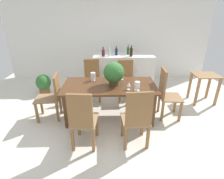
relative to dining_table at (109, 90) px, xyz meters
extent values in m
plane|color=silver|center=(0.00, -0.09, -0.63)|extent=(7.04, 7.04, 0.00)
cube|color=white|center=(0.00, 2.51, 0.67)|extent=(6.40, 0.10, 2.60)
cube|color=#4C2D19|center=(0.00, 0.00, 0.10)|extent=(1.85, 0.92, 0.04)
cube|color=#4C2D19|center=(-0.82, -0.35, -0.27)|extent=(0.09, 0.09, 0.71)
cube|color=#4C2D19|center=(0.82, -0.35, -0.27)|extent=(0.09, 0.09, 0.71)
cube|color=#4C2D19|center=(-0.82, 0.35, -0.27)|extent=(0.09, 0.09, 0.71)
cube|color=#4C2D19|center=(0.82, 0.35, -0.27)|extent=(0.09, 0.09, 0.71)
cube|color=brown|center=(1.44, -0.20, -0.40)|extent=(0.05, 0.05, 0.44)
cube|color=brown|center=(1.46, 0.17, -0.40)|extent=(0.05, 0.05, 0.44)
cube|color=brown|center=(1.08, -0.17, -0.40)|extent=(0.05, 0.05, 0.44)
cube|color=brown|center=(1.10, 0.20, -0.40)|extent=(0.05, 0.05, 0.44)
cube|color=#8F6F4C|center=(1.27, 0.00, -0.17)|extent=(0.46, 0.47, 0.03)
cube|color=brown|center=(1.07, 0.01, 0.14)|extent=(0.07, 0.41, 0.59)
cube|color=brown|center=(-0.23, -0.62, -0.40)|extent=(0.05, 0.05, 0.44)
cube|color=brown|center=(-0.56, -0.59, -0.40)|extent=(0.05, 0.05, 0.44)
cube|color=brown|center=(-0.27, -1.02, -0.40)|extent=(0.05, 0.05, 0.44)
cube|color=brown|center=(-0.60, -0.99, -0.40)|extent=(0.05, 0.05, 0.44)
cube|color=#8F6F4C|center=(-0.42, -0.80, -0.17)|extent=(0.45, 0.51, 0.03)
cube|color=brown|center=(-0.44, -1.02, 0.13)|extent=(0.37, 0.07, 0.57)
cube|color=brown|center=(0.25, 0.60, -0.40)|extent=(0.05, 0.05, 0.44)
cube|color=brown|center=(0.60, 0.61, -0.40)|extent=(0.05, 0.05, 0.44)
cube|color=brown|center=(0.24, 1.00, -0.40)|extent=(0.05, 0.05, 0.44)
cube|color=brown|center=(0.58, 1.01, -0.40)|extent=(0.05, 0.05, 0.44)
cube|color=#8F6F4C|center=(0.42, 0.80, -0.17)|extent=(0.44, 0.49, 0.03)
cube|color=brown|center=(0.41, 1.02, 0.10)|extent=(0.39, 0.05, 0.52)
cube|color=brown|center=(-0.57, 0.63, -0.40)|extent=(0.05, 0.05, 0.44)
cube|color=brown|center=(-0.24, 0.65, -0.40)|extent=(0.05, 0.05, 0.44)
cube|color=brown|center=(-0.59, 0.96, -0.40)|extent=(0.05, 0.05, 0.44)
cube|color=brown|center=(-0.27, 0.98, -0.40)|extent=(0.05, 0.05, 0.44)
cube|color=#8F6F4C|center=(-0.42, 0.80, -0.17)|extent=(0.43, 0.44, 0.03)
cube|color=brown|center=(-0.43, 0.99, 0.12)|extent=(0.37, 0.07, 0.55)
cube|color=brown|center=(0.59, -0.62, -0.40)|extent=(0.05, 0.05, 0.44)
cube|color=brown|center=(0.22, -0.64, -0.40)|extent=(0.05, 0.05, 0.44)
cube|color=brown|center=(0.61, -0.97, -0.40)|extent=(0.05, 0.05, 0.44)
cube|color=brown|center=(0.25, -0.99, -0.40)|extent=(0.05, 0.05, 0.44)
cube|color=#8F6F4C|center=(0.42, -0.80, -0.17)|extent=(0.47, 0.45, 0.03)
cube|color=brown|center=(0.43, -1.00, 0.13)|extent=(0.41, 0.07, 0.58)
cube|color=brown|center=(-1.48, 0.16, -0.40)|extent=(0.05, 0.05, 0.44)
cube|color=brown|center=(-1.46, -0.19, -0.40)|extent=(0.05, 0.05, 0.44)
cube|color=brown|center=(-1.08, 0.19, -0.40)|extent=(0.05, 0.05, 0.44)
cube|color=brown|center=(-1.05, -0.16, -0.40)|extent=(0.05, 0.05, 0.44)
cube|color=#8F6F4C|center=(-1.27, 0.00, -0.17)|extent=(0.51, 0.46, 0.03)
cube|color=brown|center=(-1.05, 0.02, 0.08)|extent=(0.07, 0.39, 0.49)
cylinder|color=#4C3828|center=(0.09, -0.01, 0.18)|extent=(0.19, 0.19, 0.11)
sphere|color=#2D662D|center=(0.09, -0.01, 0.38)|extent=(0.40, 0.40, 0.40)
sphere|color=#DB9EB2|center=(0.03, 0.12, 0.47)|extent=(0.05, 0.05, 0.05)
sphere|color=#DB9EB2|center=(0.08, 0.12, 0.39)|extent=(0.04, 0.04, 0.04)
sphere|color=#DB9EB2|center=(0.18, -0.15, 0.44)|extent=(0.04, 0.04, 0.04)
sphere|color=#DB9EB2|center=(0.02, -0.11, 0.47)|extent=(0.04, 0.04, 0.04)
sphere|color=#DB9EB2|center=(-0.06, -0.10, 0.34)|extent=(0.04, 0.04, 0.04)
sphere|color=#DB9EB2|center=(0.22, 0.01, 0.47)|extent=(0.04, 0.04, 0.04)
cylinder|color=silver|center=(0.25, 0.29, 0.12)|extent=(0.10, 0.10, 0.01)
cylinder|color=silver|center=(0.25, 0.29, 0.16)|extent=(0.02, 0.02, 0.05)
cylinder|color=silver|center=(0.25, 0.29, 0.26)|extent=(0.10, 0.10, 0.16)
cylinder|color=silver|center=(-0.34, 0.24, 0.12)|extent=(0.09, 0.09, 0.01)
cylinder|color=silver|center=(-0.34, 0.24, 0.15)|extent=(0.02, 0.02, 0.03)
cylinder|color=silver|center=(-0.34, 0.24, 0.23)|extent=(0.10, 0.10, 0.13)
cylinder|color=silver|center=(0.51, -0.29, 0.12)|extent=(0.10, 0.10, 0.01)
cylinder|color=silver|center=(0.51, -0.29, 0.15)|extent=(0.02, 0.02, 0.04)
cylinder|color=silver|center=(0.51, -0.29, 0.24)|extent=(0.10, 0.10, 0.12)
cylinder|color=silver|center=(0.36, -0.24, 0.12)|extent=(0.06, 0.06, 0.00)
cylinder|color=silver|center=(0.36, -0.24, 0.16)|extent=(0.01, 0.01, 0.07)
cone|color=silver|center=(0.36, -0.24, 0.23)|extent=(0.07, 0.07, 0.07)
cube|color=silver|center=(0.40, 1.51, -0.13)|extent=(1.64, 0.65, 1.00)
cylinder|color=#194C1E|center=(0.52, 1.56, 0.47)|extent=(0.06, 0.06, 0.20)
cylinder|color=#194C1E|center=(0.52, 1.56, 0.61)|extent=(0.02, 0.02, 0.07)
cylinder|color=#0F1E38|center=(0.20, 1.49, 0.46)|extent=(0.07, 0.07, 0.17)
cylinder|color=#0F1E38|center=(0.20, 1.49, 0.58)|extent=(0.02, 0.02, 0.06)
cylinder|color=#511E28|center=(-0.15, 1.37, 0.46)|extent=(0.08, 0.08, 0.17)
cylinder|color=#511E28|center=(-0.15, 1.37, 0.58)|extent=(0.03, 0.03, 0.07)
cylinder|color=black|center=(0.58, 1.33, 0.48)|extent=(0.08, 0.08, 0.21)
cylinder|color=black|center=(0.58, 1.33, 0.62)|extent=(0.03, 0.03, 0.07)
cylinder|color=#B2BFB7|center=(0.01, 1.36, 0.48)|extent=(0.06, 0.06, 0.23)
cylinder|color=#B2BFB7|center=(0.01, 1.36, 0.63)|extent=(0.02, 0.02, 0.07)
cube|color=olive|center=(2.31, 0.65, 0.07)|extent=(0.57, 0.49, 0.02)
cube|color=olive|center=(2.06, 0.45, -0.28)|extent=(0.05, 0.05, 0.69)
cube|color=olive|center=(2.55, 0.45, -0.28)|extent=(0.05, 0.05, 0.69)
cube|color=olive|center=(2.06, 0.86, -0.28)|extent=(0.05, 0.05, 0.69)
cube|color=olive|center=(2.55, 0.86, -0.28)|extent=(0.05, 0.05, 0.69)
cylinder|color=brown|center=(-1.78, 1.23, -0.54)|extent=(0.28, 0.28, 0.17)
ellipsoid|color=#2D662D|center=(-1.78, 1.23, -0.30)|extent=(0.39, 0.39, 0.43)
camera|label=1|loc=(-0.02, -3.22, 1.47)|focal=28.11mm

